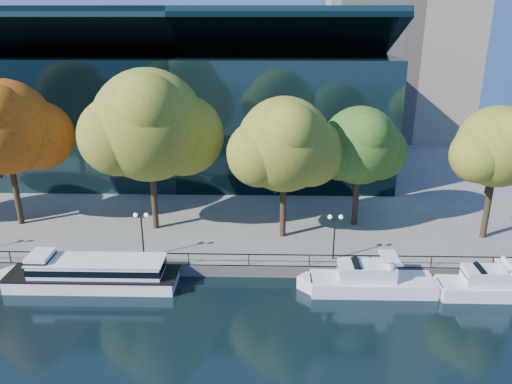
{
  "coord_description": "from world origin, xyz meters",
  "views": [
    {
      "loc": [
        6.52,
        -33.62,
        20.69
      ],
      "look_at": [
        5.48,
        8.0,
        5.72
      ],
      "focal_mm": 35.0,
      "sensor_mm": 36.0,
      "label": 1
    }
  ],
  "objects_px": {
    "tree_4": "(361,147)",
    "cruiser_far": "(487,285)",
    "cruiser_near": "(367,280)",
    "tree_5": "(499,149)",
    "lamp_1": "(142,225)",
    "tree_2": "(151,128)",
    "lamp_2": "(335,227)",
    "tree_3": "(286,147)",
    "tour_boat": "(88,272)",
    "tree_1": "(7,129)"
  },
  "relations": [
    {
      "from": "tree_5",
      "to": "lamp_1",
      "type": "relative_size",
      "value": 3.04
    },
    {
      "from": "tour_boat",
      "to": "tree_3",
      "type": "bearing_deg",
      "value": 25.87
    },
    {
      "from": "tree_3",
      "to": "lamp_1",
      "type": "relative_size",
      "value": 3.23
    },
    {
      "from": "tree_2",
      "to": "lamp_2",
      "type": "relative_size",
      "value": 3.78
    },
    {
      "from": "tree_1",
      "to": "lamp_1",
      "type": "relative_size",
      "value": 3.51
    },
    {
      "from": "cruiser_near",
      "to": "tree_1",
      "type": "height_order",
      "value": "tree_1"
    },
    {
      "from": "lamp_2",
      "to": "tree_2",
      "type": "bearing_deg",
      "value": 159.59
    },
    {
      "from": "tree_4",
      "to": "lamp_1",
      "type": "distance_m",
      "value": 21.27
    },
    {
      "from": "tree_5",
      "to": "lamp_2",
      "type": "xyz_separation_m",
      "value": [
        -14.66,
        -4.74,
        -5.53
      ]
    },
    {
      "from": "tree_4",
      "to": "lamp_2",
      "type": "bearing_deg",
      "value": -112.82
    },
    {
      "from": "tree_2",
      "to": "tree_3",
      "type": "relative_size",
      "value": 1.17
    },
    {
      "from": "tour_boat",
      "to": "tree_1",
      "type": "relative_size",
      "value": 1.05
    },
    {
      "from": "tree_4",
      "to": "lamp_1",
      "type": "height_order",
      "value": "tree_4"
    },
    {
      "from": "tree_4",
      "to": "tour_boat",
      "type": "bearing_deg",
      "value": -155.14
    },
    {
      "from": "lamp_1",
      "to": "cruiser_far",
      "type": "bearing_deg",
      "value": -8.09
    },
    {
      "from": "tree_4",
      "to": "lamp_1",
      "type": "relative_size",
      "value": 2.9
    },
    {
      "from": "cruiser_far",
      "to": "lamp_2",
      "type": "relative_size",
      "value": 2.24
    },
    {
      "from": "tour_boat",
      "to": "cruiser_far",
      "type": "distance_m",
      "value": 31.28
    },
    {
      "from": "tour_boat",
      "to": "tree_5",
      "type": "distance_m",
      "value": 36.42
    },
    {
      "from": "cruiser_near",
      "to": "tree_2",
      "type": "height_order",
      "value": "tree_2"
    },
    {
      "from": "tree_2",
      "to": "tree_5",
      "type": "relative_size",
      "value": 1.24
    },
    {
      "from": "tree_3",
      "to": "tree_4",
      "type": "distance_m",
      "value": 7.78
    },
    {
      "from": "lamp_2",
      "to": "tree_5",
      "type": "bearing_deg",
      "value": 17.9
    },
    {
      "from": "tree_2",
      "to": "lamp_2",
      "type": "height_order",
      "value": "tree_2"
    },
    {
      "from": "tree_2",
      "to": "tree_4",
      "type": "height_order",
      "value": "tree_2"
    },
    {
      "from": "lamp_1",
      "to": "tree_5",
      "type": "bearing_deg",
      "value": 8.74
    },
    {
      "from": "tree_3",
      "to": "lamp_2",
      "type": "relative_size",
      "value": 3.23
    },
    {
      "from": "tour_boat",
      "to": "cruiser_far",
      "type": "bearing_deg",
      "value": -1.31
    },
    {
      "from": "tour_boat",
      "to": "tree_4",
      "type": "height_order",
      "value": "tree_4"
    },
    {
      "from": "tour_boat",
      "to": "cruiser_near",
      "type": "xyz_separation_m",
      "value": [
        22.12,
        -0.27,
        -0.23
      ]
    },
    {
      "from": "tree_3",
      "to": "tree_5",
      "type": "bearing_deg",
      "value": 0.69
    },
    {
      "from": "cruiser_near",
      "to": "tree_3",
      "type": "xyz_separation_m",
      "value": [
        -6.22,
        7.98,
        8.66
      ]
    },
    {
      "from": "tree_2",
      "to": "lamp_2",
      "type": "xyz_separation_m",
      "value": [
        16.21,
        -6.03,
        -6.93
      ]
    },
    {
      "from": "tree_2",
      "to": "tree_3",
      "type": "xyz_separation_m",
      "value": [
        12.22,
        -1.52,
        -1.28
      ]
    },
    {
      "from": "lamp_1",
      "to": "tree_2",
      "type": "bearing_deg",
      "value": 90.53
    },
    {
      "from": "tree_2",
      "to": "tree_5",
      "type": "xyz_separation_m",
      "value": [
        30.87,
        -1.3,
        -1.4
      ]
    },
    {
      "from": "cruiser_near",
      "to": "tree_1",
      "type": "relative_size",
      "value": 0.76
    },
    {
      "from": "cruiser_far",
      "to": "lamp_2",
      "type": "xyz_separation_m",
      "value": [
        -11.37,
        3.91,
        3.04
      ]
    },
    {
      "from": "cruiser_near",
      "to": "tree_5",
      "type": "xyz_separation_m",
      "value": [
        12.44,
        8.2,
        8.54
      ]
    },
    {
      "from": "tree_1",
      "to": "tree_3",
      "type": "relative_size",
      "value": 1.09
    },
    {
      "from": "tree_4",
      "to": "cruiser_far",
      "type": "bearing_deg",
      "value": -54.19
    },
    {
      "from": "tree_1",
      "to": "tree_2",
      "type": "relative_size",
      "value": 0.93
    },
    {
      "from": "tree_2",
      "to": "tree_4",
      "type": "xyz_separation_m",
      "value": [
        19.36,
        1.44,
        -2.06
      ]
    },
    {
      "from": "tree_2",
      "to": "lamp_1",
      "type": "height_order",
      "value": "tree_2"
    },
    {
      "from": "lamp_2",
      "to": "tree_1",
      "type": "bearing_deg",
      "value": 167.21
    },
    {
      "from": "lamp_2",
      "to": "cruiser_far",
      "type": "bearing_deg",
      "value": -19.0
    },
    {
      "from": "tree_4",
      "to": "lamp_1",
      "type": "bearing_deg",
      "value": -158.82
    },
    {
      "from": "tree_3",
      "to": "cruiser_far",
      "type": "bearing_deg",
      "value": -28.74
    },
    {
      "from": "tree_2",
      "to": "tree_4",
      "type": "distance_m",
      "value": 19.52
    },
    {
      "from": "cruiser_near",
      "to": "tree_5",
      "type": "height_order",
      "value": "tree_5"
    }
  ]
}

